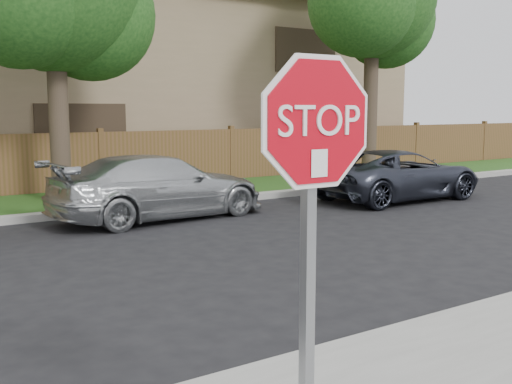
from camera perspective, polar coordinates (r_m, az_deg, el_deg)
stop_sign at (r=3.28m, az=5.54°, el=1.06°), size 1.01×0.13×2.55m
sedan_right at (r=12.23m, az=-9.18°, el=0.51°), size 4.62×2.22×1.30m
sedan_far_right at (r=15.00m, az=13.42°, el=1.61°), size 4.40×2.03×1.22m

